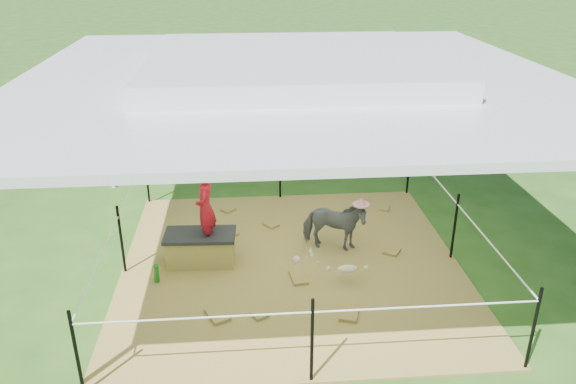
{
  "coord_description": "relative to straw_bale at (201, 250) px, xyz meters",
  "views": [
    {
      "loc": [
        -0.6,
        -6.64,
        4.06
      ],
      "look_at": [
        0.0,
        0.6,
        0.85
      ],
      "focal_mm": 35.0,
      "sensor_mm": 36.0,
      "label": 1
    }
  ],
  "objects": [
    {
      "name": "straw_bale",
      "position": [
        0.0,
        0.0,
        0.0
      ],
      "size": [
        0.92,
        0.49,
        0.4
      ],
      "primitive_type": "cube",
      "rotation": [
        0.0,
        0.0,
        -0.05
      ],
      "color": "#AA923E",
      "rests_on": "hay_patch"
    },
    {
      "name": "woman",
      "position": [
        0.1,
        0.0,
        0.74
      ],
      "size": [
        0.28,
        0.4,
        1.08
      ],
      "primitive_type": "imported",
      "rotation": [
        0.0,
        0.0,
        -1.62
      ],
      "color": "red",
      "rests_on": "straw_bale"
    },
    {
      "name": "picnic_table_near",
      "position": [
        3.5,
        8.51,
        0.13
      ],
      "size": [
        1.9,
        1.49,
        0.72
      ],
      "primitive_type": "cube",
      "rotation": [
        0.0,
        0.0,
        -0.15
      ],
      "color": "brown",
      "rests_on": "ground"
    },
    {
      "name": "hay_patch",
      "position": [
        1.24,
        -0.15,
        -0.21
      ],
      "size": [
        4.6,
        4.6,
        0.03
      ],
      "primitive_type": "cube",
      "color": "brown",
      "rests_on": "ground"
    },
    {
      "name": "rope_fence",
      "position": [
        1.24,
        -0.15,
        0.41
      ],
      "size": [
        4.54,
        4.54,
        1.0
      ],
      "color": "black",
      "rests_on": "ground"
    },
    {
      "name": "dark_cloth",
      "position": [
        0.0,
        0.0,
        0.22
      ],
      "size": [
        0.98,
        0.54,
        0.05
      ],
      "primitive_type": "cube",
      "rotation": [
        0.0,
        0.0,
        -0.05
      ],
      "color": "black",
      "rests_on": "straw_bale"
    },
    {
      "name": "green_bottle",
      "position": [
        -0.55,
        -0.45,
        -0.07
      ],
      "size": [
        0.07,
        0.07,
        0.25
      ],
      "primitive_type": "cylinder",
      "rotation": [
        0.0,
        0.0,
        -0.05
      ],
      "color": "#197119",
      "rests_on": "hay_patch"
    },
    {
      "name": "pony",
      "position": [
        1.87,
        0.21,
        0.19
      ],
      "size": [
        0.99,
        0.64,
        0.77
      ],
      "primitive_type": "imported",
      "rotation": [
        0.0,
        0.0,
        1.3
      ],
      "color": "#535358",
      "rests_on": "hay_patch"
    },
    {
      "name": "pink_hat",
      "position": [
        1.87,
        0.21,
        0.63
      ],
      "size": [
        0.24,
        0.24,
        0.11
      ],
      "primitive_type": "cylinder",
      "color": "pink",
      "rests_on": "pony"
    },
    {
      "name": "trash_barrel",
      "position": [
        4.98,
        5.47,
        0.27
      ],
      "size": [
        0.78,
        0.78,
        1.0
      ],
      "primitive_type": "cylinder",
      "rotation": [
        0.0,
        0.0,
        0.25
      ],
      "color": "#1830B7",
      "rests_on": "ground"
    },
    {
      "name": "canopy_tent",
      "position": [
        1.24,
        -0.15,
        2.46
      ],
      "size": [
        6.3,
        6.3,
        2.9
      ],
      "color": "silver",
      "rests_on": "ground"
    },
    {
      "name": "foal",
      "position": [
        1.92,
        -0.66,
        0.02
      ],
      "size": [
        0.81,
        0.45,
        0.45
      ],
      "primitive_type": null,
      "rotation": [
        0.0,
        0.0,
        0.01
      ],
      "color": "beige",
      "rests_on": "hay_patch"
    },
    {
      "name": "distant_person",
      "position": [
        3.06,
        7.67,
        0.3
      ],
      "size": [
        0.6,
        0.52,
        1.06
      ],
      "primitive_type": "imported",
      "rotation": [
        0.0,
        0.0,
        3.41
      ],
      "color": "#3779CF",
      "rests_on": "ground"
    },
    {
      "name": "picnic_table_far",
      "position": [
        6.19,
        9.65,
        0.2
      ],
      "size": [
        2.5,
        2.28,
        0.85
      ],
      "primitive_type": "cube",
      "rotation": [
        0.0,
        0.0,
        -0.5
      ],
      "color": "#53361C",
      "rests_on": "ground"
    },
    {
      "name": "ground",
      "position": [
        1.24,
        -0.15,
        -0.23
      ],
      "size": [
        90.0,
        90.0,
        0.0
      ],
      "primitive_type": "plane",
      "color": "#2D5919",
      "rests_on": "ground"
    }
  ]
}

